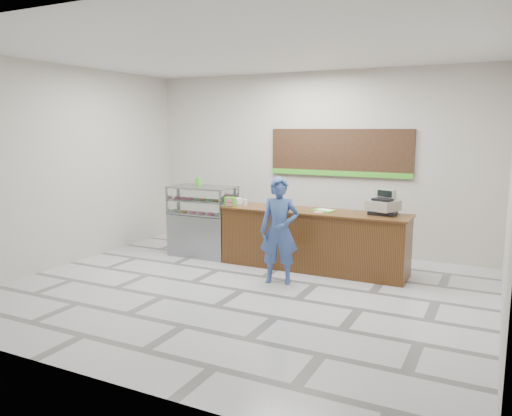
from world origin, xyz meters
The scene contains 16 objects.
floor centered at (0.00, 0.00, 0.00)m, with size 7.00×7.00×0.00m, color silver.
back_wall centered at (0.00, 3.00, 1.75)m, with size 7.00×7.00×0.00m, color beige.
ceiling centered at (0.00, 0.00, 3.50)m, with size 7.00×7.00×0.00m, color silver.
sales_counter centered at (0.55, 1.55, 0.52)m, with size 3.26×0.76×1.03m.
display_case centered at (-1.67, 1.55, 0.68)m, with size 1.22×0.72×1.33m.
menu_board centered at (0.55, 2.96, 1.93)m, with size 2.80×0.06×0.90m.
cash_register centered at (1.69, 1.73, 1.18)m, with size 0.54×0.55×0.39m.
card_terminal centered at (1.88, 1.55, 1.05)m, with size 0.08×0.16×0.04m, color black.
serving_tray centered at (0.73, 1.61, 1.04)m, with size 0.38×0.31×0.02m.
napkin_box centered at (-0.95, 1.62, 1.08)m, with size 0.13×0.13×0.11m, color white.
straw_cup centered at (-0.74, 1.52, 1.09)m, with size 0.07×0.07×0.11m, color silver.
promo_box centered at (-0.95, 1.33, 1.11)m, with size 0.18×0.12×0.16m, color green.
donut_decal centered at (0.69, 1.42, 1.03)m, with size 0.18×0.18×0.00m, color #FF5D97.
green_cup_left centered at (-1.95, 1.80, 1.39)m, with size 0.08×0.08×0.13m, color green.
green_cup_right centered at (-1.83, 1.70, 1.40)m, with size 0.09×0.09×0.14m, color green.
customer centered at (0.34, 0.62, 0.84)m, with size 0.61×0.40×1.67m, color #354E8D.
Camera 1 is at (3.41, -6.36, 2.42)m, focal length 35.00 mm.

